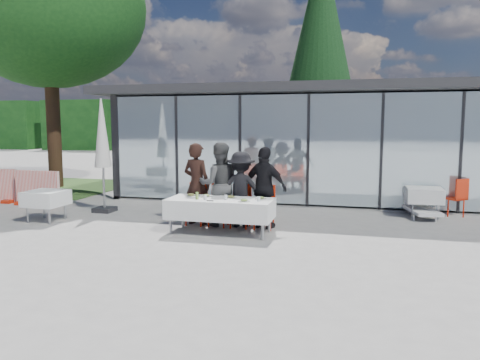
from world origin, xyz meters
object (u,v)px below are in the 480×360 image
juice_bottle (197,196)px  lounger (420,206)px  diner_chair_a (197,201)px  deciduous_tree (48,7)px  diner_d (265,188)px  spare_chair_b (458,196)px  diner_chair_b (219,202)px  spare_table_left (46,198)px  plate_a (191,195)px  folded_eyeglasses (210,201)px  spare_table_right (424,195)px  market_umbrella (102,140)px  dining_table (220,209)px  plate_c (231,197)px  plate_b (206,196)px  diner_b (219,184)px  plate_extra (244,201)px  plate_d (261,198)px  diner_chair_d (265,204)px  conifer_tree (320,43)px  diner_c (241,190)px  diner_chair_c (241,203)px  diner_a (197,184)px

juice_bottle → lounger: 5.85m
diner_chair_a → deciduous_tree: deciduous_tree is taller
diner_d → spare_chair_b: (4.48, 2.54, -0.38)m
diner_chair_b → deciduous_tree: deciduous_tree is taller
juice_bottle → spare_chair_b: 6.72m
spare_table_left → deciduous_tree: deciduous_tree is taller
plate_a → folded_eyeglasses: size_ratio=1.81×
spare_table_right → market_umbrella: bearing=-170.1°
dining_table → plate_c: plate_c is taller
juice_bottle → market_umbrella: (-3.26, 1.74, 1.10)m
deciduous_tree → folded_eyeglasses: bearing=-36.3°
spare_chair_b → market_umbrella: (-9.02, -1.71, 1.39)m
plate_b → spare_table_left: size_ratio=0.30×
diner_b → diner_chair_b: bearing=-109.0°
diner_d → plate_extra: bearing=96.4°
folded_eyeglasses → deciduous_tree: bearing=143.7°
diner_chair_a → folded_eyeglasses: size_ratio=6.96×
plate_c → plate_extra: (0.38, -0.36, 0.00)m
diner_chair_a → plate_d: 1.78m
plate_d → plate_extra: (-0.27, -0.40, 0.00)m
dining_table → diner_chair_b: bearing=108.3°
plate_c → plate_d: (0.65, 0.03, 0.00)m
diner_chair_b → diner_chair_d: bearing=0.0°
plate_d → conifer_tree: conifer_tree is taller
plate_a → market_umbrella: 3.50m
spare_table_left → lounger: bearing=18.2°
diner_b → folded_eyeglasses: 1.09m
plate_b → diner_chair_b: bearing=79.2°
diner_c → lounger: (4.11, 2.32, -0.60)m
plate_b → deciduous_tree: size_ratio=0.03×
plate_c → diner_chair_c: bearing=84.9°
diner_chair_d → plate_a: 1.67m
dining_table → diner_chair_c: bearing=70.4°
diner_chair_b → diner_c: (0.52, -0.01, 0.32)m
diner_chair_b → diner_d: (1.07, -0.01, 0.38)m
diner_c → diner_d: bearing=176.2°
conifer_tree → plate_b: bearing=-96.0°
diner_a → plate_d: 1.77m
plate_extra → folded_eyeglasses: (-0.71, -0.08, -0.02)m
diner_chair_d → spare_table_right: bearing=31.7°
diner_c → diner_chair_b: bearing=-5.1°
market_umbrella → conifer_tree: conifer_tree is taller
diner_c → conifer_tree: conifer_tree is taller
diner_a → diner_chair_c: diner_a is taller
diner_chair_a → conifer_tree: 13.07m
diner_chair_b → lounger: (4.63, 2.31, -0.28)m
conifer_tree → market_umbrella: bearing=-113.1°
dining_table → diner_b: 0.89m
plate_extra → dining_table: bearing=156.9°
diner_a → juice_bottle: (0.33, -0.91, -0.13)m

